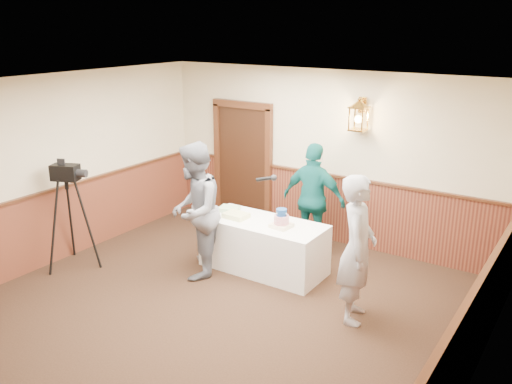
{
  "coord_description": "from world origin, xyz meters",
  "views": [
    {
      "loc": [
        3.75,
        -4.24,
        3.5
      ],
      "look_at": [
        -0.17,
        1.7,
        1.25
      ],
      "focal_mm": 38.0,
      "sensor_mm": 36.0,
      "label": 1
    }
  ],
  "objects_px": {
    "tv_camera_rig": "(71,222)",
    "tiered_cake": "(281,220)",
    "display_table": "(264,246)",
    "baker": "(357,249)",
    "assistant_p": "(314,199)",
    "interviewer": "(195,211)",
    "sheet_cake_green": "(229,209)",
    "sheet_cake_yellow": "(236,215)"
  },
  "relations": [
    {
      "from": "tv_camera_rig",
      "to": "tiered_cake",
      "type": "bearing_deg",
      "value": 3.97
    },
    {
      "from": "display_table",
      "to": "baker",
      "type": "relative_size",
      "value": 0.98
    },
    {
      "from": "tiered_cake",
      "to": "assistant_p",
      "type": "xyz_separation_m",
      "value": [
        -0.02,
        1.0,
        0.03
      ]
    },
    {
      "from": "interviewer",
      "to": "assistant_p",
      "type": "height_order",
      "value": "interviewer"
    },
    {
      "from": "tiered_cake",
      "to": "sheet_cake_green",
      "type": "xyz_separation_m",
      "value": [
        -1.01,
        0.14,
        -0.07
      ]
    },
    {
      "from": "interviewer",
      "to": "assistant_p",
      "type": "xyz_separation_m",
      "value": [
        1.03,
        1.61,
        -0.09
      ]
    },
    {
      "from": "display_table",
      "to": "sheet_cake_yellow",
      "type": "height_order",
      "value": "sheet_cake_yellow"
    },
    {
      "from": "tiered_cake",
      "to": "interviewer",
      "type": "distance_m",
      "value": 1.22
    },
    {
      "from": "display_table",
      "to": "assistant_p",
      "type": "xyz_separation_m",
      "value": [
        0.31,
        0.95,
        0.51
      ]
    },
    {
      "from": "tiered_cake",
      "to": "assistant_p",
      "type": "relative_size",
      "value": 0.16
    },
    {
      "from": "sheet_cake_yellow",
      "to": "sheet_cake_green",
      "type": "bearing_deg",
      "value": 144.85
    },
    {
      "from": "sheet_cake_green",
      "to": "assistant_p",
      "type": "distance_m",
      "value": 1.31
    },
    {
      "from": "interviewer",
      "to": "tv_camera_rig",
      "type": "xyz_separation_m",
      "value": [
        -1.71,
        -0.78,
        -0.27
      ]
    },
    {
      "from": "tiered_cake",
      "to": "baker",
      "type": "relative_size",
      "value": 0.16
    },
    {
      "from": "tv_camera_rig",
      "to": "baker",
      "type": "bearing_deg",
      "value": -10.42
    },
    {
      "from": "display_table",
      "to": "tv_camera_rig",
      "type": "relative_size",
      "value": 1.15
    },
    {
      "from": "sheet_cake_yellow",
      "to": "sheet_cake_green",
      "type": "relative_size",
      "value": 1.19
    },
    {
      "from": "sheet_cake_yellow",
      "to": "interviewer",
      "type": "bearing_deg",
      "value": -117.1
    },
    {
      "from": "assistant_p",
      "to": "sheet_cake_green",
      "type": "bearing_deg",
      "value": 40.24
    },
    {
      "from": "display_table",
      "to": "interviewer",
      "type": "bearing_deg",
      "value": -137.37
    },
    {
      "from": "sheet_cake_green",
      "to": "assistant_p",
      "type": "xyz_separation_m",
      "value": [
        0.99,
        0.85,
        0.1
      ]
    },
    {
      "from": "tv_camera_rig",
      "to": "assistant_p",
      "type": "bearing_deg",
      "value": 18.25
    },
    {
      "from": "interviewer",
      "to": "tiered_cake",
      "type": "bearing_deg",
      "value": 94.61
    },
    {
      "from": "tiered_cake",
      "to": "display_table",
      "type": "bearing_deg",
      "value": 171.26
    },
    {
      "from": "sheet_cake_yellow",
      "to": "sheet_cake_green",
      "type": "xyz_separation_m",
      "value": [
        -0.26,
        0.18,
        -0.0
      ]
    },
    {
      "from": "sheet_cake_green",
      "to": "baker",
      "type": "height_order",
      "value": "baker"
    },
    {
      "from": "tv_camera_rig",
      "to": "sheet_cake_yellow",
      "type": "bearing_deg",
      "value": 11.29
    },
    {
      "from": "display_table",
      "to": "tiered_cake",
      "type": "xyz_separation_m",
      "value": [
        0.33,
        -0.05,
        0.48
      ]
    },
    {
      "from": "baker",
      "to": "assistant_p",
      "type": "relative_size",
      "value": 1.04
    },
    {
      "from": "sheet_cake_yellow",
      "to": "assistant_p",
      "type": "bearing_deg",
      "value": 54.57
    },
    {
      "from": "sheet_cake_green",
      "to": "assistant_p",
      "type": "height_order",
      "value": "assistant_p"
    },
    {
      "from": "display_table",
      "to": "sheet_cake_green",
      "type": "distance_m",
      "value": 0.8
    },
    {
      "from": "display_table",
      "to": "tiered_cake",
      "type": "bearing_deg",
      "value": -8.74
    },
    {
      "from": "sheet_cake_green",
      "to": "baker",
      "type": "distance_m",
      "value": 2.43
    },
    {
      "from": "display_table",
      "to": "baker",
      "type": "xyz_separation_m",
      "value": [
        1.67,
        -0.54,
        0.54
      ]
    },
    {
      "from": "sheet_cake_yellow",
      "to": "tiered_cake",
      "type": "bearing_deg",
      "value": 2.67
    },
    {
      "from": "display_table",
      "to": "sheet_cake_yellow",
      "type": "bearing_deg",
      "value": -168.67
    },
    {
      "from": "interviewer",
      "to": "tv_camera_rig",
      "type": "relative_size",
      "value": 1.24
    },
    {
      "from": "assistant_p",
      "to": "display_table",
      "type": "bearing_deg",
      "value": 71.43
    },
    {
      "from": "display_table",
      "to": "interviewer",
      "type": "xyz_separation_m",
      "value": [
        -0.72,
        -0.66,
        0.6
      ]
    },
    {
      "from": "assistant_p",
      "to": "tiered_cake",
      "type": "bearing_deg",
      "value": 90.51
    },
    {
      "from": "sheet_cake_green",
      "to": "interviewer",
      "type": "height_order",
      "value": "interviewer"
    }
  ]
}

